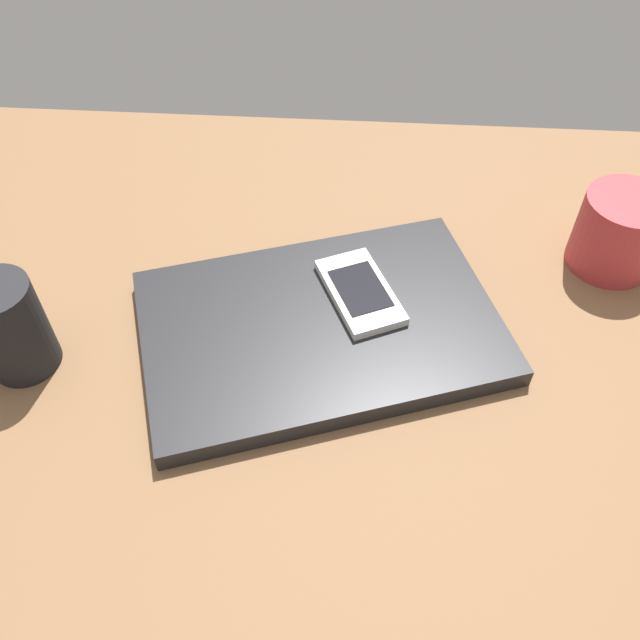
{
  "coord_description": "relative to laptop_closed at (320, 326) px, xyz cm",
  "views": [
    {
      "loc": [
        8.32,
        -42.6,
        54.28
      ],
      "look_at": [
        5.29,
        0.87,
        5.0
      ],
      "focal_mm": 37.48,
      "sensor_mm": 36.0,
      "label": 1
    }
  ],
  "objects": [
    {
      "name": "desk_surface",
      "position": [
        -5.29,
        -0.87,
        -2.54
      ],
      "size": [
        120.0,
        80.0,
        3.0
      ],
      "primitive_type": "cube",
      "color": "brown",
      "rests_on": "ground"
    },
    {
      "name": "laptop_closed",
      "position": [
        0.0,
        0.0,
        0.0
      ],
      "size": [
        40.3,
        32.9,
        2.08
      ],
      "primitive_type": "cube",
      "rotation": [
        0.0,
        0.0,
        0.33
      ],
      "color": "black",
      "rests_on": "desk_surface"
    },
    {
      "name": "cell_phone_on_laptop",
      "position": [
        3.82,
        3.57,
        1.56
      ],
      "size": [
        9.8,
        12.3,
        1.11
      ],
      "color": "silver",
      "rests_on": "laptop_closed"
    },
    {
      "name": "pen_cup",
      "position": [
        -28.11,
        -5.57,
        3.98
      ],
      "size": [
        6.54,
        6.54,
        10.04
      ],
      "primitive_type": "cylinder",
      "color": "black",
      "rests_on": "desk_surface"
    },
    {
      "name": "coffee_mug",
      "position": [
        31.16,
        12.63,
        3.24
      ],
      "size": [
        12.2,
        8.99,
        8.57
      ],
      "color": "#B23338",
      "rests_on": "desk_surface"
    }
  ]
}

